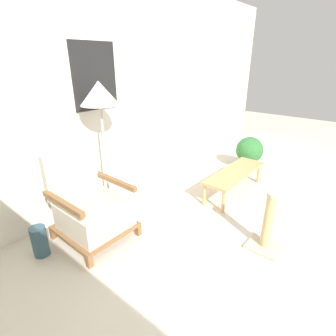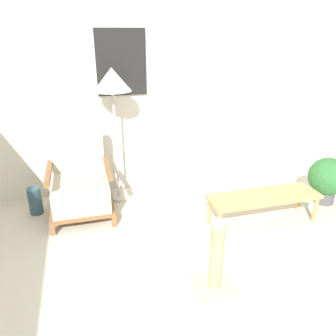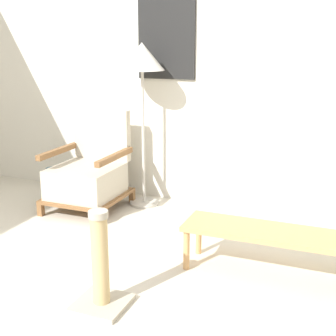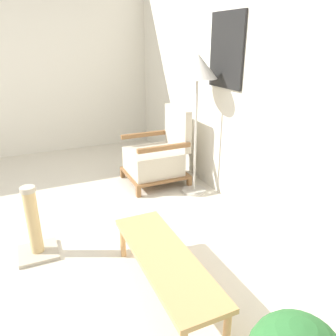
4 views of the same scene
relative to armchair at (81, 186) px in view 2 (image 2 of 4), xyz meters
name	(u,v)px [view 2 (image 2 of 4)]	position (x,y,z in m)	size (l,w,h in m)	color
ground_plane	(197,313)	(0.74, -1.67, -0.33)	(14.00, 14.00, 0.00)	beige
wall_back	(136,80)	(0.74, 0.56, 1.02)	(8.00, 0.09, 2.70)	silver
armchair	(81,186)	(0.00, 0.00, 0.00)	(0.66, 0.69, 0.90)	brown
floor_lamp	(112,87)	(0.44, 0.27, 0.99)	(0.41, 0.41, 1.53)	#B7B2A8
coffee_table	(264,198)	(1.81, -0.70, -0.05)	(1.16, 0.35, 0.32)	tan
vase	(35,201)	(-0.50, 0.13, -0.18)	(0.14, 0.14, 0.30)	#2D4C5B
potted_plant	(328,178)	(2.76, -0.49, -0.02)	(0.44, 0.44, 0.55)	#4C4C51
scratching_post	(216,265)	(0.96, -1.47, -0.11)	(0.31, 0.31, 0.61)	#B2A893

